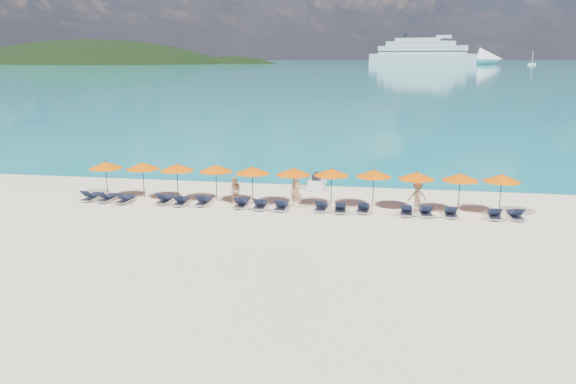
# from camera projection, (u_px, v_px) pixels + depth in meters

# --- Properties ---
(ground) EXTENTS (1400.00, 1400.00, 0.00)m
(ground) POSITION_uv_depth(u_px,v_px,m) (279.00, 228.00, 28.95)
(ground) COLOR beige
(sea) EXTENTS (1600.00, 1300.00, 0.01)m
(sea) POSITION_uv_depth(u_px,v_px,m) (378.00, 63.00, 661.61)
(sea) COLOR #1FA9B2
(sea) RESTS_ON ground
(headland_main) EXTENTS (374.00, 242.00, 126.50)m
(headland_main) POSITION_uv_depth(u_px,v_px,m) (94.00, 100.00, 602.86)
(headland_main) COLOR black
(headland_main) RESTS_ON ground
(headland_small) EXTENTS (162.00, 126.00, 85.50)m
(headland_small) POSITION_uv_depth(u_px,v_px,m) (234.00, 97.00, 597.69)
(headland_small) COLOR black
(headland_small) RESTS_ON ground
(cruise_ship) EXTENTS (129.68, 67.42, 36.51)m
(cruise_ship) POSITION_uv_depth(u_px,v_px,m) (435.00, 54.00, 558.93)
(cruise_ship) COLOR silver
(cruise_ship) RESTS_ON ground
(sailboat_near) EXTENTS (6.71, 2.24, 12.31)m
(sailboat_near) POSITION_uv_depth(u_px,v_px,m) (532.00, 64.00, 505.11)
(sailboat_near) COLOR silver
(sailboat_near) RESTS_ON ground
(jetski) EXTENTS (1.05, 2.62, 0.92)m
(jetski) POSITION_uv_depth(u_px,v_px,m) (317.00, 182.00, 37.74)
(jetski) COLOR white
(jetski) RESTS_ON ground
(beachgoer_a) EXTENTS (0.74, 0.52, 1.92)m
(beachgoer_a) POSITION_uv_depth(u_px,v_px,m) (296.00, 191.00, 32.70)
(beachgoer_a) COLOR tan
(beachgoer_a) RESTS_ON ground
(beachgoer_b) EXTENTS (0.91, 0.65, 1.68)m
(beachgoer_b) POSITION_uv_depth(u_px,v_px,m) (235.00, 191.00, 33.34)
(beachgoer_b) COLOR tan
(beachgoer_b) RESTS_ON ground
(beachgoer_c) EXTENTS (1.17, 0.76, 1.68)m
(beachgoer_c) POSITION_uv_depth(u_px,v_px,m) (417.00, 196.00, 32.09)
(beachgoer_c) COLOR tan
(beachgoer_c) RESTS_ON ground
(umbrella_0) EXTENTS (2.10, 2.10, 2.28)m
(umbrella_0) POSITION_uv_depth(u_px,v_px,m) (106.00, 165.00, 34.97)
(umbrella_0) COLOR black
(umbrella_0) RESTS_ON ground
(umbrella_1) EXTENTS (2.10, 2.10, 2.28)m
(umbrella_1) POSITION_uv_depth(u_px,v_px,m) (143.00, 166.00, 34.75)
(umbrella_1) COLOR black
(umbrella_1) RESTS_ON ground
(umbrella_2) EXTENTS (2.10, 2.10, 2.28)m
(umbrella_2) POSITION_uv_depth(u_px,v_px,m) (177.00, 167.00, 34.30)
(umbrella_2) COLOR black
(umbrella_2) RESTS_ON ground
(umbrella_3) EXTENTS (2.10, 2.10, 2.28)m
(umbrella_3) POSITION_uv_depth(u_px,v_px,m) (216.00, 168.00, 34.02)
(umbrella_3) COLOR black
(umbrella_3) RESTS_ON ground
(umbrella_4) EXTENTS (2.10, 2.10, 2.28)m
(umbrella_4) POSITION_uv_depth(u_px,v_px,m) (252.00, 170.00, 33.45)
(umbrella_4) COLOR black
(umbrella_4) RESTS_ON ground
(umbrella_5) EXTENTS (2.10, 2.10, 2.28)m
(umbrella_5) POSITION_uv_depth(u_px,v_px,m) (294.00, 171.00, 33.06)
(umbrella_5) COLOR black
(umbrella_5) RESTS_ON ground
(umbrella_6) EXTENTS (2.10, 2.10, 2.28)m
(umbrella_6) POSITION_uv_depth(u_px,v_px,m) (332.00, 172.00, 32.88)
(umbrella_6) COLOR black
(umbrella_6) RESTS_ON ground
(umbrella_7) EXTENTS (2.10, 2.10, 2.28)m
(umbrella_7) POSITION_uv_depth(u_px,v_px,m) (374.00, 173.00, 32.57)
(umbrella_7) COLOR black
(umbrella_7) RESTS_ON ground
(umbrella_8) EXTENTS (2.10, 2.10, 2.28)m
(umbrella_8) POSITION_uv_depth(u_px,v_px,m) (417.00, 176.00, 31.93)
(umbrella_8) COLOR black
(umbrella_8) RESTS_ON ground
(umbrella_9) EXTENTS (2.10, 2.10, 2.28)m
(umbrella_9) POSITION_uv_depth(u_px,v_px,m) (460.00, 177.00, 31.58)
(umbrella_9) COLOR black
(umbrella_9) RESTS_ON ground
(umbrella_10) EXTENTS (2.10, 2.10, 2.28)m
(umbrella_10) POSITION_uv_depth(u_px,v_px,m) (502.00, 178.00, 31.31)
(umbrella_10) COLOR black
(umbrella_10) RESTS_ON ground
(lounger_0) EXTENTS (0.72, 1.73, 0.66)m
(lounger_0) POSITION_uv_depth(u_px,v_px,m) (91.00, 196.00, 34.52)
(lounger_0) COLOR silver
(lounger_0) RESTS_ON ground
(lounger_1) EXTENTS (0.78, 1.75, 0.66)m
(lounger_1) POSITION_uv_depth(u_px,v_px,m) (107.00, 197.00, 34.26)
(lounger_1) COLOR silver
(lounger_1) RESTS_ON ground
(lounger_2) EXTENTS (0.74, 1.74, 0.66)m
(lounger_2) POSITION_uv_depth(u_px,v_px,m) (125.00, 199.00, 33.93)
(lounger_2) COLOR silver
(lounger_2) RESTS_ON ground
(lounger_3) EXTENTS (0.64, 1.71, 0.66)m
(lounger_3) POSITION_uv_depth(u_px,v_px,m) (165.00, 199.00, 33.82)
(lounger_3) COLOR silver
(lounger_3) RESTS_ON ground
(lounger_4) EXTENTS (0.67, 1.72, 0.66)m
(lounger_4) POSITION_uv_depth(u_px,v_px,m) (181.00, 201.00, 33.47)
(lounger_4) COLOR silver
(lounger_4) RESTS_ON ground
(lounger_5) EXTENTS (0.65, 1.71, 0.66)m
(lounger_5) POSITION_uv_depth(u_px,v_px,m) (204.00, 201.00, 33.46)
(lounger_5) COLOR silver
(lounger_5) RESTS_ON ground
(lounger_6) EXTENTS (0.64, 1.71, 0.66)m
(lounger_6) POSITION_uv_depth(u_px,v_px,m) (241.00, 203.00, 32.96)
(lounger_6) COLOR silver
(lounger_6) RESTS_ON ground
(lounger_7) EXTENTS (0.70, 1.73, 0.66)m
(lounger_7) POSITION_uv_depth(u_px,v_px,m) (260.00, 204.00, 32.65)
(lounger_7) COLOR silver
(lounger_7) RESTS_ON ground
(lounger_8) EXTENTS (0.64, 1.71, 0.66)m
(lounger_8) POSITION_uv_depth(u_px,v_px,m) (281.00, 206.00, 32.37)
(lounger_8) COLOR silver
(lounger_8) RESTS_ON ground
(lounger_9) EXTENTS (0.72, 1.73, 0.66)m
(lounger_9) POSITION_uv_depth(u_px,v_px,m) (322.00, 206.00, 32.26)
(lounger_9) COLOR silver
(lounger_9) RESTS_ON ground
(lounger_10) EXTENTS (0.69, 1.73, 0.66)m
(lounger_10) POSITION_uv_depth(u_px,v_px,m) (340.00, 208.00, 31.92)
(lounger_10) COLOR silver
(lounger_10) RESTS_ON ground
(lounger_11) EXTENTS (0.76, 1.74, 0.66)m
(lounger_11) POSITION_uv_depth(u_px,v_px,m) (363.00, 208.00, 31.91)
(lounger_11) COLOR silver
(lounger_11) RESTS_ON ground
(lounger_12) EXTENTS (0.75, 1.74, 0.66)m
(lounger_12) POSITION_uv_depth(u_px,v_px,m) (407.00, 210.00, 31.38)
(lounger_12) COLOR silver
(lounger_12) RESTS_ON ground
(lounger_13) EXTENTS (0.76, 1.75, 0.66)m
(lounger_13) POSITION_uv_depth(u_px,v_px,m) (425.00, 211.00, 31.23)
(lounger_13) COLOR silver
(lounger_13) RESTS_ON ground
(lounger_14) EXTENTS (0.68, 1.72, 0.66)m
(lounger_14) POSITION_uv_depth(u_px,v_px,m) (451.00, 212.00, 31.01)
(lounger_14) COLOR silver
(lounger_14) RESTS_ON ground
(lounger_15) EXTENTS (0.74, 1.74, 0.66)m
(lounger_15) POSITION_uv_depth(u_px,v_px,m) (494.00, 214.00, 30.65)
(lounger_15) COLOR silver
(lounger_15) RESTS_ON ground
(lounger_16) EXTENTS (0.72, 1.73, 0.66)m
(lounger_16) POSITION_uv_depth(u_px,v_px,m) (515.00, 214.00, 30.59)
(lounger_16) COLOR silver
(lounger_16) RESTS_ON ground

